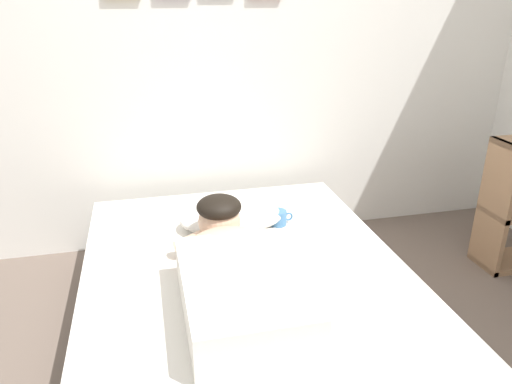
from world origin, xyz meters
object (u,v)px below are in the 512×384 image
object	(u,v)px
coffee_cup	(278,218)
cell_phone	(219,267)
bed	(249,312)
person_lying	(235,271)
pillow	(232,217)

from	to	relation	value
coffee_cup	cell_phone	bearing A→B (deg)	-135.76
bed	person_lying	bearing A→B (deg)	-122.73
bed	cell_phone	size ratio (longest dim) A/B	13.85
coffee_cup	cell_phone	xyz separation A→B (m)	(-0.36, -0.35, -0.03)
coffee_cup	pillow	bearing A→B (deg)	174.56
person_lying	pillow	bearing A→B (deg)	80.52
bed	cell_phone	world-z (taller)	cell_phone
bed	coffee_cup	xyz separation A→B (m)	(0.25, 0.43, 0.23)
bed	person_lying	world-z (taller)	person_lying
pillow	coffee_cup	world-z (taller)	pillow
bed	coffee_cup	size ratio (longest dim) A/B	15.51
pillow	cell_phone	size ratio (longest dim) A/B	3.71
pillow	bed	bearing A→B (deg)	-91.92
pillow	person_lying	bearing A→B (deg)	-99.48
coffee_cup	cell_phone	distance (m)	0.51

